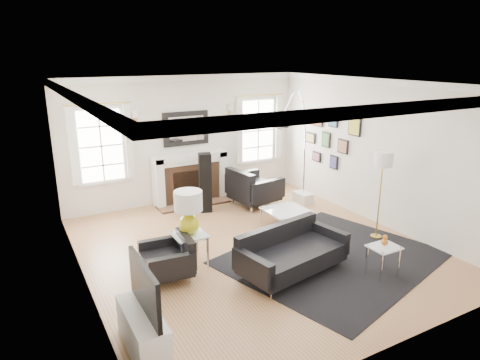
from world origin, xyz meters
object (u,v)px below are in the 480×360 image
fireplace (191,178)px  armchair_left (170,259)px  armchair_right (252,189)px  gourd_lamp (189,210)px  coffee_table (286,211)px  sofa (290,253)px  arc_floor_lamp (295,149)px

fireplace → armchair_left: size_ratio=2.01×
fireplace → armchair_right: fireplace is taller
armchair_left → gourd_lamp: (0.40, 0.18, 0.66)m
fireplace → armchair_right: bearing=-39.5°
armchair_right → coffee_table: bearing=-91.6°
armchair_right → gourd_lamp: 3.08m
fireplace → sofa: 3.77m
sofa → gourd_lamp: gourd_lamp is taller
gourd_lamp → arc_floor_lamp: (2.64, 0.93, 0.48)m
fireplace → gourd_lamp: bearing=-112.9°
arc_floor_lamp → armchair_right: bearing=108.0°
gourd_lamp → armchair_right: bearing=40.8°
sofa → coffee_table: 1.79m
gourd_lamp → sofa: bearing=-35.0°
armchair_left → coffee_table: (2.65, 0.78, 0.02)m
armchair_left → gourd_lamp: gourd_lamp is taller
coffee_table → arc_floor_lamp: size_ratio=0.29×
sofa → armchair_right: (1.02, 2.88, 0.07)m
sofa → coffee_table: size_ratio=2.40×
fireplace → armchair_left: bearing=-117.8°
fireplace → armchair_left: (-1.61, -3.05, -0.25)m
sofa → arc_floor_lamp: (1.36, 1.83, 1.13)m
armchair_left → arc_floor_lamp: bearing=20.0°
sofa → coffee_table: bearing=56.9°
arc_floor_lamp → fireplace: bearing=126.3°
fireplace → arc_floor_lamp: arc_floor_lamp is taller
coffee_table → arc_floor_lamp: 1.23m
coffee_table → fireplace: bearing=114.7°
gourd_lamp → coffee_table: bearing=15.0°
armchair_right → coffee_table: armchair_right is taller
armchair_left → arc_floor_lamp: 3.42m
coffee_table → gourd_lamp: gourd_lamp is taller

